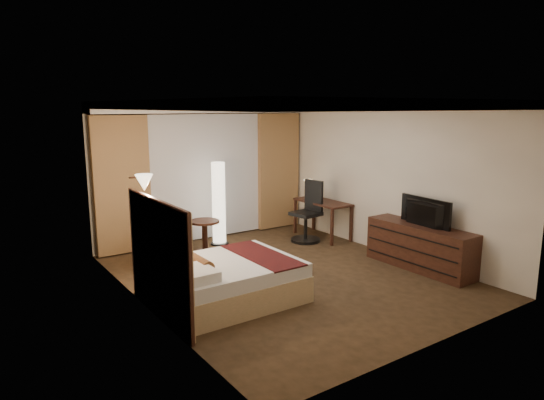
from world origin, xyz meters
TOP-DOWN VIEW (x-y plane):
  - floor at (0.00, 0.00)m, footprint 4.50×5.50m
  - ceiling at (0.00, 0.00)m, footprint 4.50×5.50m
  - back_wall at (0.00, 2.75)m, footprint 4.50×0.02m
  - left_wall at (-2.25, 0.00)m, footprint 0.02×5.50m
  - right_wall at (2.25, 0.00)m, footprint 0.02×5.50m
  - crown_molding at (0.00, 0.00)m, footprint 4.50×5.50m
  - soffit at (0.00, 2.50)m, footprint 4.50×0.50m
  - curtain_sheer at (0.00, 2.67)m, footprint 2.48×0.04m
  - curtain_left_drape at (-1.70, 2.61)m, footprint 1.00×0.14m
  - curtain_right_drape at (1.70, 2.61)m, footprint 1.00×0.14m
  - wall_sconce at (-2.09, 0.40)m, footprint 0.24×0.24m
  - bed at (-1.26, -0.33)m, footprint 1.87×1.46m
  - headboard at (-2.20, -0.33)m, footprint 0.12×1.76m
  - armchair at (-1.28, 1.63)m, footprint 1.04×1.02m
  - side_table at (-0.48, 1.85)m, footprint 0.54×0.54m
  - floor_lamp at (-0.01, 2.16)m, footprint 0.34×0.34m
  - desk at (1.95, 1.42)m, footprint 0.55×1.25m
  - desk_lamp at (1.95, 1.90)m, footprint 0.18×0.18m
  - office_chair at (1.48, 1.37)m, footprint 0.66×0.66m
  - dresser at (2.00, -0.97)m, footprint 0.50×1.87m
  - television at (1.97, -0.97)m, footprint 0.66×1.05m

SIDE VIEW (x-z plane):
  - floor at x=0.00m, z-range -0.01..0.01m
  - bed at x=-1.26m, z-range 0.00..0.55m
  - side_table at x=-0.48m, z-range 0.00..0.59m
  - dresser at x=2.00m, z-range 0.00..0.73m
  - desk at x=1.95m, z-range 0.00..0.75m
  - armchair at x=-1.28m, z-range 0.00..0.82m
  - office_chair at x=1.48m, z-range 0.00..1.21m
  - headboard at x=-2.20m, z-range 0.00..1.50m
  - floor_lamp at x=-0.01m, z-range 0.00..1.61m
  - desk_lamp at x=1.95m, z-range 0.75..1.09m
  - television at x=1.97m, z-range 0.95..1.08m
  - curtain_sheer at x=0.00m, z-range 0.02..2.48m
  - curtain_left_drape at x=-1.70m, z-range 0.02..2.48m
  - curtain_right_drape at x=1.70m, z-range 0.02..2.48m
  - back_wall at x=0.00m, z-range 0.00..2.70m
  - left_wall at x=-2.25m, z-range 0.00..2.70m
  - right_wall at x=2.25m, z-range 0.00..2.70m
  - wall_sconce at x=-2.09m, z-range 1.50..1.74m
  - soffit at x=0.00m, z-range 2.50..2.70m
  - crown_molding at x=0.00m, z-range 2.58..2.70m
  - ceiling at x=0.00m, z-range 2.70..2.71m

